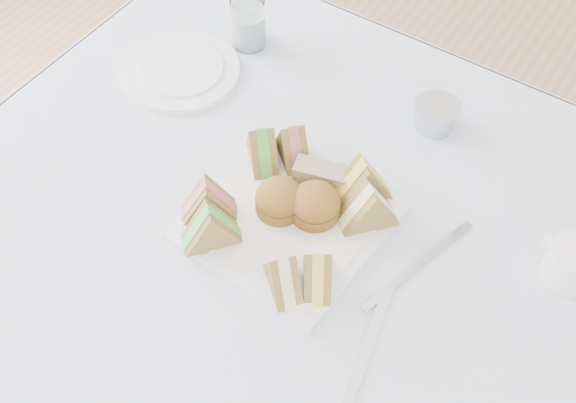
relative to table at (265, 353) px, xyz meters
The scene contains 20 objects.
table is the anchor object (origin of this frame).
tablecloth 0.37m from the table, ahead, with size 1.02×1.02×0.01m, color #B3C4F4.
serving_plate 0.39m from the table, 67.50° to the left, with size 0.26×0.26×0.01m, color white.
sandwich_fl_a 0.43m from the table, behind, with size 0.08×0.04×0.07m, color olive, non-canonical shape.
sandwich_fl_b 0.43m from the table, 137.14° to the right, with size 0.08×0.04×0.07m, color olive, non-canonical shape.
sandwich_fr_a 0.44m from the table, ahead, with size 0.08×0.04×0.07m, color olive, non-canonical shape.
sandwich_fr_b 0.43m from the table, 33.04° to the right, with size 0.08×0.04×0.07m, color olive, non-canonical shape.
sandwich_bl_a 0.45m from the table, 122.02° to the left, with size 0.08×0.04×0.07m, color olive, non-canonical shape.
sandwich_bl_b 0.45m from the table, 104.42° to the left, with size 0.08×0.04×0.07m, color olive, non-canonical shape.
sandwich_br_a 0.45m from the table, 41.75° to the left, with size 0.09×0.04×0.08m, color olive, non-canonical shape.
sandwich_br_b 0.46m from the table, 58.09° to the left, with size 0.09×0.04×0.08m, color olive, non-canonical shape.
scone_left 0.42m from the table, 88.31° to the left, with size 0.07×0.07×0.05m, color brown.
scone_right 0.42m from the table, 56.57° to the left, with size 0.07×0.07×0.05m, color brown.
pastry_slice 0.43m from the table, 77.29° to the left, with size 0.08×0.03×0.04m, color tan.
side_plate 0.53m from the table, 145.77° to the left, with size 0.20×0.20×0.01m, color white.
water_glass 0.60m from the table, 127.28° to the left, with size 0.06×0.06×0.09m, color white.
tea_strainer 0.53m from the table, 72.19° to the left, with size 0.07×0.07×0.04m, color #ADB1C3.
knife 0.44m from the table, 15.64° to the right, with size 0.02×0.19×0.00m, color #ADB1C3.
fork 0.44m from the table, 18.54° to the left, with size 0.01×0.18×0.00m, color #ADB1C3.
creamer_jug 0.59m from the table, 25.53° to the left, with size 0.07×0.07×0.06m, color white.
Camera 1 is at (0.36, -0.46, 1.60)m, focal length 45.00 mm.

